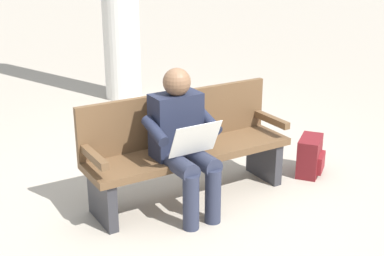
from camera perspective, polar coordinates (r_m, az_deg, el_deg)
name	(u,v)px	position (r m, az deg, el deg)	size (l,w,h in m)	color
ground_plane	(190,197)	(4.62, -0.21, -7.50)	(40.00, 40.00, 0.00)	#A89E8E
bench_near	(186,146)	(4.49, -0.68, -1.91)	(1.82, 0.57, 0.90)	brown
person_seated	(183,139)	(4.16, -0.97, -1.17)	(0.59, 0.59, 1.18)	#1E2338
backpack	(310,156)	(5.12, 12.63, -2.98)	(0.40, 0.36, 0.36)	maroon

